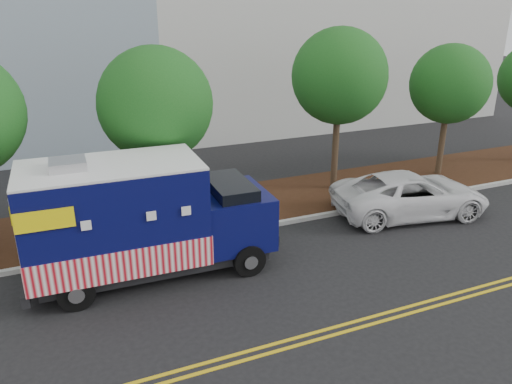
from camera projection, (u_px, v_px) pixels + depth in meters
name	position (u px, v px, depth m)	size (l,w,h in m)	color
ground	(196.00, 262.00, 15.02)	(120.00, 120.00, 0.00)	black
curb	(183.00, 240.00, 16.20)	(120.00, 0.18, 0.15)	#9E9E99
mulch_strip	(168.00, 217.00, 18.01)	(120.00, 4.00, 0.15)	black
centerline_near	(253.00, 350.00, 11.20)	(120.00, 0.10, 0.01)	gold
centerline_far	(257.00, 357.00, 10.98)	(120.00, 0.10, 0.01)	gold
tree_b	(156.00, 104.00, 15.86)	(3.67, 3.67, 6.12)	#38281C
tree_c	(340.00, 76.00, 19.06)	(3.69, 3.69, 6.53)	#38281C
tree_d	(450.00, 84.00, 21.00)	(3.33, 3.33, 5.78)	#38281C
sign_post	(92.00, 215.00, 15.30)	(0.06, 0.06, 2.40)	#473828
food_truck	(138.00, 222.00, 13.76)	(6.95, 2.79, 3.62)	black
white_car	(410.00, 194.00, 18.13)	(2.61, 5.66, 1.57)	white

